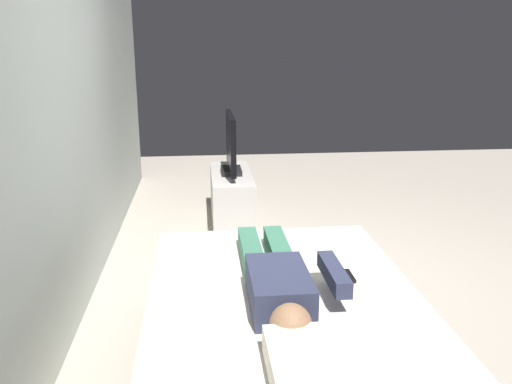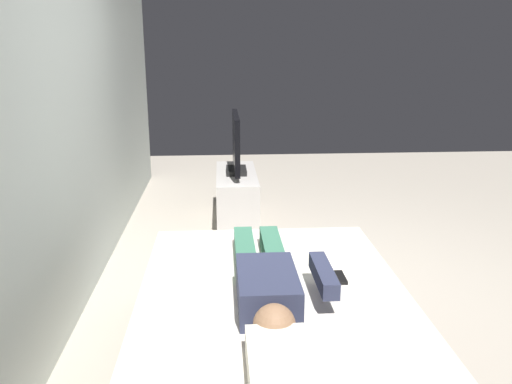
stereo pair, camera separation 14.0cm
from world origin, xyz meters
TOP-DOWN VIEW (x-y plane):
  - ground_plane at (0.00, 0.00)m, footprint 10.00×10.00m
  - back_wall at (0.40, 1.67)m, footprint 6.40×0.10m
  - bed at (-1.08, 0.41)m, footprint 2.06×1.44m
  - pillow at (-1.79, 0.41)m, footprint 0.48×0.34m
  - person at (-1.05, 0.44)m, footprint 1.26×0.46m
  - remote at (-0.90, 0.04)m, footprint 0.15×0.04m
  - tv_stand at (1.70, 0.51)m, footprint 1.10×0.40m
  - tv at (1.70, 0.51)m, footprint 0.88×0.20m

SIDE VIEW (x-z plane):
  - ground_plane at x=0.00m, z-range 0.00..0.00m
  - tv_stand at x=1.70m, z-range 0.00..0.50m
  - bed at x=-1.08m, z-range -0.01..0.53m
  - remote at x=-0.90m, z-range 0.54..0.56m
  - pillow at x=-1.79m, z-range 0.54..0.66m
  - person at x=-1.05m, z-range 0.53..0.71m
  - tv at x=1.70m, z-range 0.49..1.08m
  - back_wall at x=0.40m, z-range 0.00..2.80m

